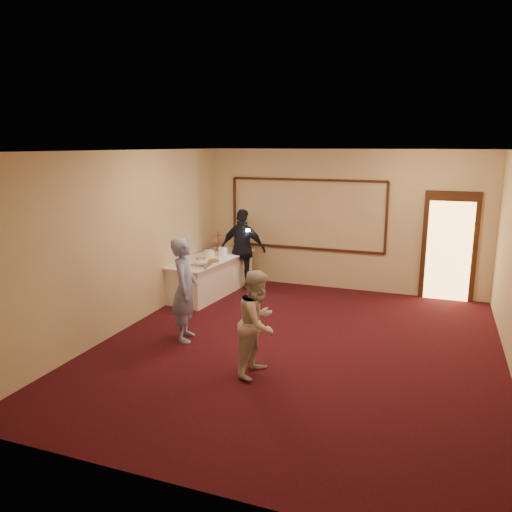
% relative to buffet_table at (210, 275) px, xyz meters
% --- Properties ---
extents(floor, '(7.00, 7.00, 0.00)m').
position_rel_buffet_table_xyz_m(floor, '(2.54, -2.20, -0.39)').
color(floor, black).
rests_on(floor, ground).
extents(room_walls, '(6.04, 7.04, 3.02)m').
position_rel_buffet_table_xyz_m(room_walls, '(2.54, -2.20, 1.64)').
color(room_walls, beige).
rests_on(room_walls, floor).
extents(wall_molding, '(3.45, 0.04, 1.55)m').
position_rel_buffet_table_xyz_m(wall_molding, '(1.74, 1.27, 1.21)').
color(wall_molding, black).
rests_on(wall_molding, room_walls).
extents(doorway, '(1.05, 0.07, 2.20)m').
position_rel_buffet_table_xyz_m(doorway, '(4.69, 1.25, 0.69)').
color(doorway, black).
rests_on(doorway, floor).
extents(buffet_table, '(1.17, 2.48, 0.77)m').
position_rel_buffet_table_xyz_m(buffet_table, '(0.00, 0.00, 0.00)').
color(buffet_table, white).
rests_on(buffet_table, floor).
extents(pavlova_tray, '(0.34, 0.47, 0.17)m').
position_rel_buffet_table_xyz_m(pavlova_tray, '(0.20, -0.82, 0.45)').
color(pavlova_tray, silver).
rests_on(pavlova_tray, buffet_table).
extents(cupcake_stand, '(0.31, 0.31, 0.46)m').
position_rel_buffet_table_xyz_m(cupcake_stand, '(-0.17, 0.79, 0.55)').
color(cupcake_stand, '#C8446D').
rests_on(cupcake_stand, buffet_table).
extents(plate_stack_a, '(0.20, 0.20, 0.17)m').
position_rel_buffet_table_xyz_m(plate_stack_a, '(0.01, -0.05, 0.47)').
color(plate_stack_a, white).
rests_on(plate_stack_a, buffet_table).
extents(plate_stack_b, '(0.20, 0.20, 0.17)m').
position_rel_buffet_table_xyz_m(plate_stack_b, '(0.16, 0.29, 0.47)').
color(plate_stack_b, white).
rests_on(plate_stack_b, buffet_table).
extents(tart, '(0.25, 0.25, 0.05)m').
position_rel_buffet_table_xyz_m(tart, '(0.25, -0.35, 0.41)').
color(tart, white).
rests_on(tart, buffet_table).
extents(man, '(0.57, 0.71, 1.68)m').
position_rel_buffet_table_xyz_m(man, '(0.74, -2.50, 0.45)').
color(man, '#8292CC').
rests_on(man, floor).
extents(woman, '(0.62, 0.76, 1.46)m').
position_rel_buffet_table_xyz_m(woman, '(2.26, -3.25, 0.34)').
color(woman, beige).
rests_on(woman, floor).
extents(guest, '(1.03, 0.44, 1.74)m').
position_rel_buffet_table_xyz_m(guest, '(0.52, 0.58, 0.48)').
color(guest, black).
rests_on(guest, floor).
extents(camera_flash, '(0.08, 0.06, 0.05)m').
position_rel_buffet_table_xyz_m(camera_flash, '(0.70, 0.41, 0.94)').
color(camera_flash, white).
rests_on(camera_flash, guest).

